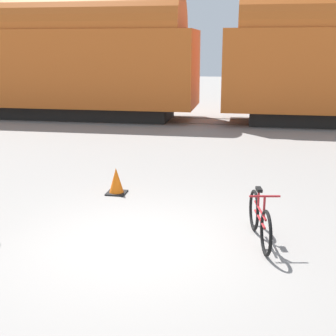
% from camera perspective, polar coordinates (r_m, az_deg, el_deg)
% --- Properties ---
extents(ground_plane, '(80.00, 80.00, 0.00)m').
position_cam_1_polar(ground_plane, '(7.43, -3.62, -9.12)').
color(ground_plane, gray).
extents(freight_train, '(27.72, 3.03, 5.03)m').
position_cam_1_polar(freight_train, '(18.97, 5.17, 13.54)').
color(freight_train, black).
rests_on(freight_train, ground_plane).
extents(rail_near, '(39.72, 0.07, 0.01)m').
position_cam_1_polar(rail_near, '(18.49, 4.79, 5.39)').
color(rail_near, '#4C4238').
rests_on(rail_near, ground_plane).
extents(rail_far, '(39.72, 0.07, 0.01)m').
position_cam_1_polar(rail_far, '(19.90, 5.17, 6.05)').
color(rail_far, '#4C4238').
rests_on(rail_far, ground_plane).
extents(bicycle_maroon, '(0.46, 1.65, 0.85)m').
position_cam_1_polar(bicycle_maroon, '(7.49, 11.12, -6.18)').
color(bicycle_maroon, black).
rests_on(bicycle_maroon, ground_plane).
extents(traffic_cone, '(0.40, 0.40, 0.55)m').
position_cam_1_polar(traffic_cone, '(9.77, -6.32, -1.68)').
color(traffic_cone, black).
rests_on(traffic_cone, ground_plane).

